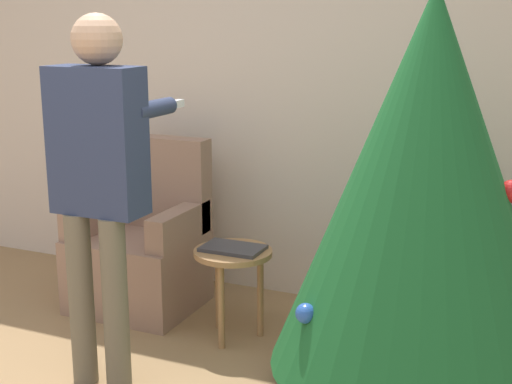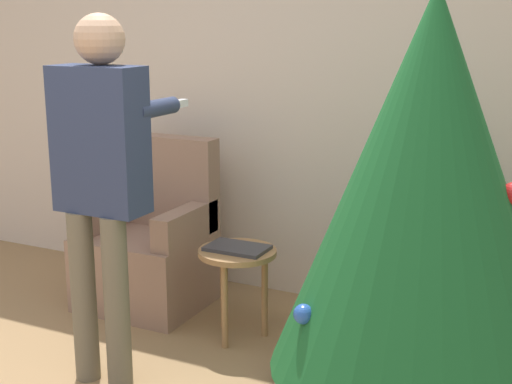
# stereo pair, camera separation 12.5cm
# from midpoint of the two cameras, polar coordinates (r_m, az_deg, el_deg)

# --- Properties ---
(wall_back) EXTENTS (8.00, 0.06, 2.70)m
(wall_back) POSITION_cam_midpoint_polar(r_m,az_deg,el_deg) (4.44, -0.14, 8.83)
(wall_back) COLOR beige
(wall_back) RESTS_ON ground_plane
(christmas_tree) EXTENTS (1.36, 1.36, 1.88)m
(christmas_tree) POSITION_cam_midpoint_polar(r_m,az_deg,el_deg) (3.20, 12.32, 0.56)
(christmas_tree) COLOR brown
(christmas_tree) RESTS_ON ground_plane
(armchair) EXTENTS (0.71, 0.62, 1.02)m
(armchair) POSITION_cam_midpoint_polar(r_m,az_deg,el_deg) (4.44, -9.95, -4.47)
(armchair) COLOR #93705B
(armchair) RESTS_ON ground_plane
(person_standing) EXTENTS (0.45, 0.57, 1.76)m
(person_standing) POSITION_cam_midpoint_polar(r_m,az_deg,el_deg) (3.35, -13.54, 1.83)
(person_standing) COLOR #6B604C
(person_standing) RESTS_ON ground_plane
(side_stool) EXTENTS (0.43, 0.43, 0.51)m
(side_stool) POSITION_cam_midpoint_polar(r_m,az_deg,el_deg) (3.90, -2.77, -5.76)
(side_stool) COLOR #A37547
(side_stool) RESTS_ON ground_plane
(laptop) EXTENTS (0.33, 0.21, 0.02)m
(laptop) POSITION_cam_midpoint_polar(r_m,az_deg,el_deg) (3.87, -2.79, -4.52)
(laptop) COLOR #38383D
(laptop) RESTS_ON side_stool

